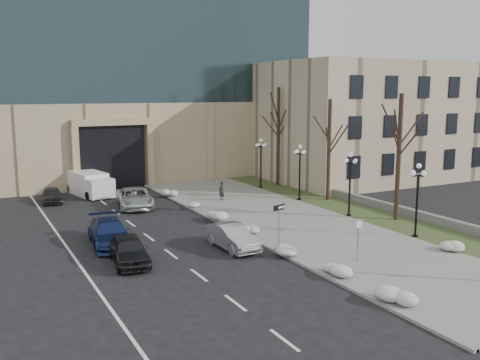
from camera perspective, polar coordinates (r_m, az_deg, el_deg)
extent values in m
plane|color=black|center=(25.96, 14.75, -11.51)|extent=(160.00, 160.00, 0.00)
cube|color=gray|center=(38.64, 4.56, -4.16)|extent=(9.00, 40.00, 0.12)
cube|color=gray|center=(36.50, -1.45, -4.93)|extent=(0.30, 40.00, 0.14)
cube|color=#334422|center=(42.40, 12.03, -3.13)|extent=(4.00, 40.00, 0.10)
cube|color=gray|center=(45.09, 12.38, -2.00)|extent=(0.50, 30.00, 0.70)
cube|color=tan|center=(61.69, -13.95, 4.42)|extent=(40.00, 20.00, 8.00)
cube|color=black|center=(52.62, -13.65, 2.51)|extent=(6.00, 2.50, 6.00)
cube|color=tan|center=(50.98, -13.41, 6.02)|extent=(7.50, 0.60, 0.60)
cube|color=tan|center=(50.52, -17.11, 2.07)|extent=(0.60, 0.60, 6.00)
cube|color=tan|center=(52.24, -9.55, 2.59)|extent=(0.60, 0.60, 6.00)
cube|color=#C0B090|center=(59.92, 12.54, 6.25)|extent=(22.00, 18.00, 12.00)
cube|color=black|center=(48.27, 12.00, 1.36)|extent=(1.40, 0.25, 2.00)
cube|color=black|center=(50.90, 15.48, 1.63)|extent=(1.40, 0.25, 2.00)
cube|color=black|center=(53.70, 18.60, 1.87)|extent=(1.40, 0.25, 2.00)
cube|color=black|center=(56.64, 21.41, 2.09)|extent=(1.40, 0.25, 2.00)
cube|color=black|center=(59.71, 23.93, 2.28)|extent=(1.40, 0.25, 2.00)
cube|color=black|center=(47.91, 12.15, 5.50)|extent=(1.40, 0.25, 2.00)
cube|color=black|center=(50.56, 15.65, 5.56)|extent=(1.40, 0.25, 2.00)
cube|color=black|center=(53.38, 18.80, 5.60)|extent=(1.40, 0.25, 2.00)
cube|color=black|center=(56.34, 21.62, 5.62)|extent=(1.40, 0.25, 2.00)
cube|color=black|center=(59.42, 24.16, 5.62)|extent=(1.40, 0.25, 2.00)
cube|color=black|center=(47.80, 12.30, 9.69)|extent=(1.40, 0.25, 2.00)
cube|color=black|center=(50.46, 15.83, 9.53)|extent=(1.40, 0.25, 2.00)
cube|color=black|center=(53.28, 19.00, 9.35)|extent=(1.40, 0.25, 2.00)
cube|color=black|center=(56.25, 21.84, 9.17)|extent=(1.40, 0.25, 2.00)
imported|color=black|center=(29.44, -11.74, -7.31)|extent=(2.29, 4.62, 1.51)
imported|color=#A2A6AA|center=(31.41, -0.85, -6.09)|extent=(1.69, 4.45, 1.45)
imported|color=navy|center=(33.04, -13.75, -5.51)|extent=(2.68, 5.49, 1.54)
imported|color=silver|center=(43.30, -11.16, -1.87)|extent=(3.50, 5.88, 1.53)
imported|color=#2D2D32|center=(46.98, -19.41, -1.50)|extent=(1.96, 3.92, 1.28)
imported|color=black|center=(44.68, -1.99, -1.15)|extent=(0.68, 0.58, 1.59)
cube|color=silver|center=(50.04, -16.12, -0.24)|extent=(3.13, 5.42, 2.04)
cube|color=silver|center=(47.27, -14.71, -0.86)|extent=(2.40, 1.99, 1.63)
cylinder|color=black|center=(47.17, -15.91, -1.63)|extent=(0.38, 0.75, 0.71)
cylinder|color=black|center=(47.96, -13.66, -1.35)|extent=(0.38, 0.75, 0.71)
cylinder|color=black|center=(51.19, -17.79, -0.86)|extent=(0.38, 0.75, 0.71)
cylinder|color=black|center=(51.92, -15.68, -0.62)|extent=(0.38, 0.75, 0.71)
cylinder|color=slate|center=(30.98, 4.18, -5.17)|extent=(0.06, 0.06, 2.67)
cube|color=black|center=(30.69, 4.20, -2.94)|extent=(0.94, 0.34, 0.33)
cube|color=white|center=(30.79, 4.43, -2.90)|extent=(0.44, 0.15, 0.12)
cone|color=white|center=(30.98, 4.74, -2.83)|extent=(0.30, 0.32, 0.27)
cylinder|color=slate|center=(29.44, 12.44, -6.48)|extent=(0.06, 0.06, 2.36)
cube|color=white|center=(29.19, 12.51, -4.66)|extent=(0.51, 0.05, 0.51)
cube|color=black|center=(29.17, 12.54, -4.67)|extent=(0.45, 0.02, 0.45)
cube|color=white|center=(29.17, 12.55, -4.67)|extent=(0.39, 0.02, 0.39)
ellipsoid|color=silver|center=(24.59, 16.56, -12.05)|extent=(1.10, 1.60, 0.36)
ellipsoid|color=silver|center=(27.40, 9.46, -9.52)|extent=(1.10, 1.60, 0.36)
ellipsoid|color=silver|center=(30.27, 5.05, -7.57)|extent=(1.10, 1.60, 0.36)
ellipsoid|color=silver|center=(34.44, 1.24, -5.42)|extent=(1.10, 1.60, 0.36)
ellipsoid|color=silver|center=(38.01, -2.29, -3.99)|extent=(1.10, 1.60, 0.36)
ellipsoid|color=silver|center=(42.00, -4.87, -2.72)|extent=(1.10, 1.60, 0.36)
ellipsoid|color=silver|center=(46.72, -7.51, -1.52)|extent=(1.10, 1.60, 0.36)
ellipsoid|color=silver|center=(33.00, 21.74, -6.78)|extent=(1.10, 1.60, 0.36)
cylinder|color=black|center=(35.57, 18.17, -5.75)|extent=(0.36, 0.36, 0.20)
cylinder|color=black|center=(35.14, 18.33, -2.76)|extent=(0.14, 0.14, 4.00)
cylinder|color=black|center=(34.78, 18.50, 0.46)|extent=(0.10, 0.90, 0.10)
cylinder|color=black|center=(34.78, 18.50, 0.46)|extent=(0.90, 0.10, 0.10)
sphere|color=silver|center=(34.70, 18.55, 1.44)|extent=(0.32, 0.32, 0.32)
sphere|color=silver|center=(35.09, 19.02, 0.76)|extent=(0.28, 0.28, 0.28)
sphere|color=silver|center=(34.44, 17.99, 0.66)|extent=(0.28, 0.28, 0.28)
sphere|color=silver|center=(35.07, 17.98, 0.81)|extent=(0.28, 0.28, 0.28)
sphere|color=silver|center=(34.46, 19.05, 0.60)|extent=(0.28, 0.28, 0.28)
cylinder|color=black|center=(40.20, 11.52, -3.73)|extent=(0.36, 0.36, 0.20)
cylinder|color=black|center=(39.81, 11.61, -1.07)|extent=(0.14, 0.14, 4.00)
cylinder|color=black|center=(39.50, 11.71, 1.79)|extent=(0.10, 0.90, 0.10)
cylinder|color=black|center=(39.50, 11.71, 1.79)|extent=(0.90, 0.10, 0.10)
sphere|color=silver|center=(39.43, 11.74, 2.65)|extent=(0.32, 0.32, 0.32)
sphere|color=silver|center=(39.77, 12.22, 2.04)|extent=(0.28, 0.28, 0.28)
sphere|color=silver|center=(39.20, 11.21, 1.97)|extent=(0.28, 0.28, 0.28)
sphere|color=silver|center=(39.83, 11.31, 2.08)|extent=(0.28, 0.28, 0.28)
sphere|color=silver|center=(39.14, 12.13, 1.92)|extent=(0.28, 0.28, 0.28)
cylinder|color=black|center=(45.29, 6.33, -2.10)|extent=(0.36, 0.36, 0.20)
cylinder|color=black|center=(44.95, 6.37, 0.27)|extent=(0.14, 0.14, 4.00)
cylinder|color=black|center=(44.67, 6.42, 2.80)|extent=(0.10, 0.90, 0.10)
cylinder|color=black|center=(44.67, 6.42, 2.80)|extent=(0.90, 0.10, 0.10)
sphere|color=silver|center=(44.60, 6.44, 3.57)|extent=(0.32, 0.32, 0.32)
sphere|color=silver|center=(44.90, 6.90, 3.02)|extent=(0.28, 0.28, 0.28)
sphere|color=silver|center=(44.40, 5.94, 2.96)|extent=(0.28, 0.28, 0.28)
sphere|color=silver|center=(45.02, 6.10, 3.05)|extent=(0.28, 0.28, 0.28)
sphere|color=silver|center=(44.28, 6.75, 2.93)|extent=(0.28, 0.28, 0.28)
cylinder|color=black|center=(50.70, 2.22, -0.80)|extent=(0.36, 0.36, 0.20)
cylinder|color=black|center=(50.39, 2.24, 1.32)|extent=(0.14, 0.14, 4.00)
cylinder|color=black|center=(50.15, 2.25, 3.58)|extent=(0.10, 0.90, 0.10)
cylinder|color=black|center=(50.15, 2.25, 3.58)|extent=(0.90, 0.10, 0.10)
sphere|color=silver|center=(50.09, 2.26, 4.27)|extent=(0.32, 0.32, 0.32)
sphere|color=silver|center=(50.36, 2.70, 3.78)|extent=(0.28, 0.28, 0.28)
sphere|color=silver|center=(49.91, 1.81, 3.73)|extent=(0.28, 0.28, 0.28)
sphere|color=silver|center=(50.52, 2.00, 3.80)|extent=(0.28, 0.28, 0.28)
sphere|color=silver|center=(49.75, 2.51, 3.71)|extent=(0.28, 0.28, 0.28)
cylinder|color=black|center=(39.05, 16.56, 2.24)|extent=(0.32, 0.32, 9.00)
cylinder|color=black|center=(45.11, 9.46, 3.12)|extent=(0.32, 0.32, 8.50)
cylinder|color=black|center=(51.63, 4.10, 4.57)|extent=(0.32, 0.32, 9.50)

